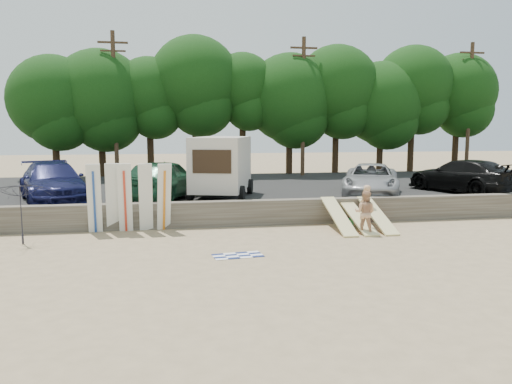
% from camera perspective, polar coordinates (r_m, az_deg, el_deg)
% --- Properties ---
extents(ground, '(120.00, 120.00, 0.00)m').
position_cam_1_polar(ground, '(17.99, 12.58, -5.15)').
color(ground, tan).
rests_on(ground, ground).
extents(seawall, '(44.00, 0.50, 1.00)m').
position_cam_1_polar(seawall, '(20.65, 9.44, -2.06)').
color(seawall, '#6B6356').
rests_on(seawall, ground).
extents(parking_lot, '(44.00, 14.50, 0.70)m').
position_cam_1_polar(parking_lot, '(27.78, 4.31, 0.10)').
color(parking_lot, '#282828').
rests_on(parking_lot, ground).
extents(treeline, '(33.36, 6.41, 9.20)m').
position_cam_1_polar(treeline, '(34.50, 1.47, 11.27)').
color(treeline, '#382616').
rests_on(treeline, parking_lot).
extents(utility_poles, '(25.80, 0.26, 9.00)m').
position_cam_1_polar(utility_poles, '(33.43, 5.42, 10.02)').
color(utility_poles, '#473321').
rests_on(utility_poles, parking_lot).
extents(box_trailer, '(3.36, 4.72, 2.74)m').
position_cam_1_polar(box_trailer, '(22.60, -3.97, 3.25)').
color(box_trailer, beige).
rests_on(box_trailer, parking_lot).
extents(car_0, '(4.13, 6.23, 1.68)m').
position_cam_1_polar(car_0, '(22.94, -22.19, 1.04)').
color(car_0, '#121541').
rests_on(car_0, parking_lot).
extents(car_1, '(4.11, 5.67, 1.79)m').
position_cam_1_polar(car_1, '(22.22, -10.62, 1.42)').
color(car_1, '#173F28').
rests_on(car_1, parking_lot).
extents(car_2, '(4.38, 5.84, 1.47)m').
position_cam_1_polar(car_2, '(23.93, 13.01, 1.39)').
color(car_2, '#98999D').
rests_on(car_2, parking_lot).
extents(car_3, '(4.04, 5.99, 1.61)m').
position_cam_1_polar(car_3, '(26.48, 22.48, 1.72)').
color(car_3, black).
rests_on(car_3, parking_lot).
extents(surfboard_upright_0, '(0.55, 0.59, 2.57)m').
position_cam_1_polar(surfboard_upright_0, '(19.03, -18.00, -0.73)').
color(surfboard_upright_0, silver).
rests_on(surfboard_upright_0, ground).
extents(surfboard_upright_1, '(0.55, 0.57, 2.57)m').
position_cam_1_polar(surfboard_upright_1, '(19.09, -16.05, -0.63)').
color(surfboard_upright_1, silver).
rests_on(surfboard_upright_1, ground).
extents(surfboard_upright_2, '(0.51, 0.55, 2.57)m').
position_cam_1_polar(surfboard_upright_2, '(18.92, -14.75, -0.66)').
color(surfboard_upright_2, silver).
rests_on(surfboard_upright_2, ground).
extents(surfboard_upright_3, '(0.53, 0.64, 2.55)m').
position_cam_1_polar(surfboard_upright_3, '(18.91, -12.49, -0.62)').
color(surfboard_upright_3, silver).
rests_on(surfboard_upright_3, ground).
extents(surfboard_upright_4, '(0.60, 0.72, 2.55)m').
position_cam_1_polar(surfboard_upright_4, '(18.88, -10.46, -0.58)').
color(surfboard_upright_4, silver).
rests_on(surfboard_upright_4, ground).
extents(surfboard_low_0, '(0.56, 2.85, 1.07)m').
position_cam_1_polar(surfboard_low_0, '(19.12, 9.41, -2.70)').
color(surfboard_low_0, beige).
rests_on(surfboard_low_0, ground).
extents(surfboard_low_1, '(0.56, 2.89, 0.94)m').
position_cam_1_polar(surfboard_low_1, '(19.41, 11.54, -2.81)').
color(surfboard_low_1, beige).
rests_on(surfboard_low_1, ground).
extents(surfboard_low_2, '(0.56, 2.86, 1.05)m').
position_cam_1_polar(surfboard_low_2, '(19.66, 13.67, -2.57)').
color(surfboard_low_2, beige).
rests_on(surfboard_low_2, ground).
extents(beachgoer_a, '(0.70, 0.67, 1.61)m').
position_cam_1_polar(beachgoer_a, '(20.14, 12.40, -1.49)').
color(beachgoer_a, tan).
rests_on(beachgoer_a, ground).
extents(beachgoer_b, '(0.98, 0.93, 1.59)m').
position_cam_1_polar(beachgoer_b, '(18.46, 12.35, -2.31)').
color(beachgoer_b, tan).
rests_on(beachgoer_b, ground).
extents(cooler, '(0.45, 0.40, 0.32)m').
position_cam_1_polar(cooler, '(19.80, 10.39, -3.48)').
color(cooler, '#227D3F').
rests_on(cooler, ground).
extents(gear_bag, '(0.34, 0.30, 0.22)m').
position_cam_1_polar(gear_bag, '(20.55, 14.27, -3.34)').
color(gear_bag, '#EF4E1C').
rests_on(gear_bag, ground).
extents(beach_towel, '(1.67, 1.67, 0.00)m').
position_cam_1_polar(beach_towel, '(15.19, -2.10, -7.26)').
color(beach_towel, white).
rests_on(beach_towel, ground).
extents(beach_umbrella, '(3.05, 3.03, 2.08)m').
position_cam_1_polar(beach_umbrella, '(18.14, -25.43, -2.24)').
color(beach_umbrella, black).
rests_on(beach_umbrella, ground).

